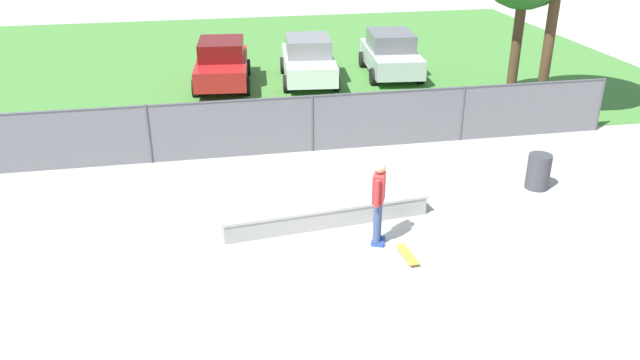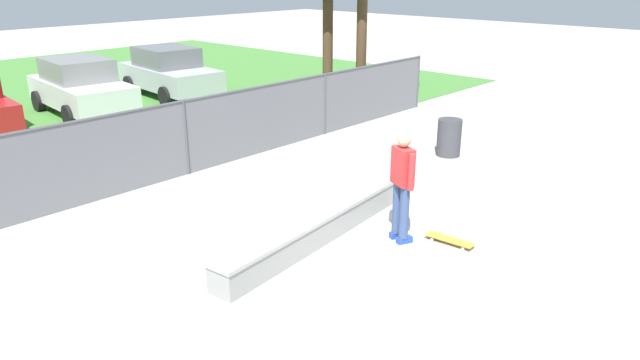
% 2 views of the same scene
% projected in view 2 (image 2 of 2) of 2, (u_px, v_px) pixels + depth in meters
% --- Properties ---
extents(ground_plane, '(80.00, 80.00, 0.00)m').
position_uv_depth(ground_plane, '(368.00, 242.00, 9.51)').
color(ground_plane, '#ADAAA3').
extents(grass_strip, '(29.51, 20.00, 0.02)m').
position_uv_depth(grass_strip, '(3.00, 103.00, 19.19)').
color(grass_strip, '#478438').
rests_on(grass_strip, ground).
extents(concrete_ledge, '(4.62, 0.98, 0.47)m').
position_uv_depth(concrete_ledge, '(319.00, 226.00, 9.52)').
color(concrete_ledge, '#999993').
rests_on(concrete_ledge, ground).
extents(skateboarder, '(0.39, 0.56, 1.82)m').
position_uv_depth(skateboarder, '(402.00, 183.00, 9.22)').
color(skateboarder, '#2647A5').
rests_on(skateboarder, ground).
extents(skateboard, '(0.26, 0.81, 0.09)m').
position_uv_depth(skateboard, '(450.00, 240.00, 9.42)').
color(skateboard, gold).
rests_on(skateboard, ground).
extents(chainlink_fence, '(17.58, 0.07, 1.62)m').
position_uv_depth(chainlink_fence, '(186.00, 134.00, 12.33)').
color(chainlink_fence, '#4C4C51').
rests_on(chainlink_fence, ground).
extents(car_white, '(2.32, 4.35, 1.66)m').
position_uv_depth(car_white, '(81.00, 87.00, 17.53)').
color(car_white, silver).
rests_on(car_white, ground).
extents(car_silver, '(2.32, 4.35, 1.66)m').
position_uv_depth(car_silver, '(169.00, 72.00, 20.01)').
color(car_silver, '#B7BABF').
rests_on(car_silver, ground).
extents(trash_bin, '(0.56, 0.56, 0.87)m').
position_uv_depth(trash_bin, '(449.00, 137.00, 13.75)').
color(trash_bin, '#3F3F44').
rests_on(trash_bin, ground).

